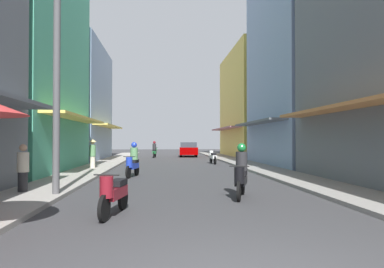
{
  "coord_description": "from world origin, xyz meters",
  "views": [
    {
      "loc": [
        -0.88,
        -3.64,
        1.67
      ],
      "look_at": [
        0.71,
        14.64,
        2.0
      ],
      "focal_mm": 31.88,
      "sensor_mm": 36.0,
      "label": 1
    }
  ],
  "objects_px": {
    "pedestrian_midway": "(23,170)",
    "motorbike_maroon": "(114,193)",
    "motorbike_black": "(241,173)",
    "parked_car": "(188,149)",
    "utility_pole": "(57,60)",
    "motorbike_green": "(155,150)",
    "motorbike_white": "(213,157)",
    "pedestrian_foreground": "(93,153)",
    "motorbike_blue": "(133,161)"
  },
  "relations": [
    {
      "from": "pedestrian_foreground",
      "to": "motorbike_blue",
      "type": "bearing_deg",
      "value": -56.31
    },
    {
      "from": "parked_car",
      "to": "utility_pole",
      "type": "bearing_deg",
      "value": -103.31
    },
    {
      "from": "motorbike_green",
      "to": "motorbike_white",
      "type": "xyz_separation_m",
      "value": [
        4.27,
        -8.86,
        -0.2
      ]
    },
    {
      "from": "motorbike_black",
      "to": "motorbike_blue",
      "type": "bearing_deg",
      "value": 121.72
    },
    {
      "from": "motorbike_black",
      "to": "motorbike_blue",
      "type": "xyz_separation_m",
      "value": [
        -3.61,
        5.85,
        0.0
      ]
    },
    {
      "from": "pedestrian_midway",
      "to": "motorbike_maroon",
      "type": "bearing_deg",
      "value": -44.28
    },
    {
      "from": "motorbike_black",
      "to": "parked_car",
      "type": "bearing_deg",
      "value": 89.22
    },
    {
      "from": "motorbike_green",
      "to": "pedestrian_midway",
      "type": "relative_size",
      "value": 1.17
    },
    {
      "from": "parked_car",
      "to": "utility_pole",
      "type": "xyz_separation_m",
      "value": [
        -5.69,
        -24.03,
        3.27
      ]
    },
    {
      "from": "motorbike_blue",
      "to": "pedestrian_midway",
      "type": "xyz_separation_m",
      "value": [
        -2.87,
        -4.9,
        0.07
      ]
    },
    {
      "from": "motorbike_black",
      "to": "motorbike_white",
      "type": "distance_m",
      "value": 14.03
    },
    {
      "from": "pedestrian_foreground",
      "to": "utility_pole",
      "type": "distance_m",
      "value": 9.76
    },
    {
      "from": "motorbike_maroon",
      "to": "motorbike_green",
      "type": "bearing_deg",
      "value": 89.26
    },
    {
      "from": "motorbike_black",
      "to": "motorbike_white",
      "type": "relative_size",
      "value": 0.96
    },
    {
      "from": "motorbike_maroon",
      "to": "motorbike_white",
      "type": "height_order",
      "value": "same"
    },
    {
      "from": "parked_car",
      "to": "motorbike_white",
      "type": "bearing_deg",
      "value": -85.02
    },
    {
      "from": "motorbike_green",
      "to": "utility_pole",
      "type": "bearing_deg",
      "value": -95.93
    },
    {
      "from": "motorbike_green",
      "to": "parked_car",
      "type": "bearing_deg",
      "value": 25.9
    },
    {
      "from": "motorbike_white",
      "to": "motorbike_green",
      "type": "bearing_deg",
      "value": 115.76
    },
    {
      "from": "motorbike_white",
      "to": "pedestrian_foreground",
      "type": "distance_m",
      "value": 8.58
    },
    {
      "from": "motorbike_blue",
      "to": "motorbike_green",
      "type": "bearing_deg",
      "value": 88.03
    },
    {
      "from": "motorbike_green",
      "to": "motorbike_black",
      "type": "distance_m",
      "value": 23.04
    },
    {
      "from": "pedestrian_midway",
      "to": "pedestrian_foreground",
      "type": "height_order",
      "value": "pedestrian_foreground"
    },
    {
      "from": "motorbike_maroon",
      "to": "pedestrian_midway",
      "type": "height_order",
      "value": "pedestrian_midway"
    },
    {
      "from": "pedestrian_midway",
      "to": "utility_pole",
      "type": "bearing_deg",
      "value": -24.53
    },
    {
      "from": "motorbike_white",
      "to": "pedestrian_foreground",
      "type": "height_order",
      "value": "pedestrian_foreground"
    },
    {
      "from": "motorbike_black",
      "to": "pedestrian_midway",
      "type": "relative_size",
      "value": 1.12
    },
    {
      "from": "motorbike_white",
      "to": "pedestrian_midway",
      "type": "height_order",
      "value": "pedestrian_midway"
    },
    {
      "from": "motorbike_black",
      "to": "pedestrian_foreground",
      "type": "xyz_separation_m",
      "value": [
        -6.16,
        9.67,
        0.27
      ]
    },
    {
      "from": "motorbike_black",
      "to": "pedestrian_foreground",
      "type": "distance_m",
      "value": 11.47
    },
    {
      "from": "motorbike_green",
      "to": "motorbike_blue",
      "type": "bearing_deg",
      "value": -91.97
    },
    {
      "from": "motorbike_blue",
      "to": "motorbike_white",
      "type": "relative_size",
      "value": 0.99
    },
    {
      "from": "motorbike_black",
      "to": "pedestrian_midway",
      "type": "height_order",
      "value": "motorbike_black"
    },
    {
      "from": "parked_car",
      "to": "pedestrian_foreground",
      "type": "bearing_deg",
      "value": -113.71
    },
    {
      "from": "motorbike_green",
      "to": "motorbike_white",
      "type": "distance_m",
      "value": 9.84
    },
    {
      "from": "motorbike_white",
      "to": "pedestrian_midway",
      "type": "xyz_separation_m",
      "value": [
        -7.73,
        -13.03,
        0.27
      ]
    },
    {
      "from": "motorbike_green",
      "to": "motorbike_blue",
      "type": "height_order",
      "value": "same"
    },
    {
      "from": "motorbike_white",
      "to": "motorbike_blue",
      "type": "bearing_deg",
      "value": -120.87
    },
    {
      "from": "motorbike_green",
      "to": "pedestrian_foreground",
      "type": "height_order",
      "value": "pedestrian_foreground"
    },
    {
      "from": "motorbike_blue",
      "to": "motorbike_white",
      "type": "xyz_separation_m",
      "value": [
        4.86,
        8.13,
        -0.2
      ]
    },
    {
      "from": "motorbike_black",
      "to": "parked_car",
      "type": "xyz_separation_m",
      "value": [
        0.33,
        24.47,
        0.04
      ]
    },
    {
      "from": "motorbike_maroon",
      "to": "pedestrian_foreground",
      "type": "height_order",
      "value": "pedestrian_foreground"
    },
    {
      "from": "motorbike_blue",
      "to": "motorbike_white",
      "type": "bearing_deg",
      "value": 59.13
    },
    {
      "from": "motorbike_maroon",
      "to": "pedestrian_foreground",
      "type": "xyz_separation_m",
      "value": [
        -2.81,
        11.77,
        0.47
      ]
    },
    {
      "from": "motorbike_blue",
      "to": "pedestrian_midway",
      "type": "distance_m",
      "value": 5.68
    },
    {
      "from": "motorbike_maroon",
      "to": "pedestrian_midway",
      "type": "bearing_deg",
      "value": 135.72
    },
    {
      "from": "motorbike_white",
      "to": "motorbike_maroon",
      "type": "bearing_deg",
      "value": -105.96
    },
    {
      "from": "parked_car",
      "to": "pedestrian_midway",
      "type": "xyz_separation_m",
      "value": [
        -6.81,
        -23.52,
        0.03
      ]
    },
    {
      "from": "motorbike_maroon",
      "to": "motorbike_black",
      "type": "distance_m",
      "value": 3.96
    },
    {
      "from": "motorbike_blue",
      "to": "pedestrian_foreground",
      "type": "xyz_separation_m",
      "value": [
        -2.55,
        3.83,
        0.27
      ]
    }
  ]
}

